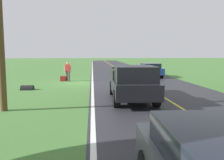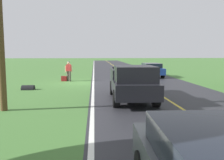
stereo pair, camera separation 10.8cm
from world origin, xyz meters
name	(u,v)px [view 2 (the right image)]	position (x,y,z in m)	size (l,w,h in m)	color
ground_plane	(79,83)	(0.00, 0.00, 0.00)	(200.00, 200.00, 0.00)	#427033
road_surface	(140,82)	(-5.07, 0.00, 0.00)	(8.17, 120.00, 0.00)	#28282D
lane_edge_line	(93,82)	(-1.17, 0.00, 0.01)	(0.16, 117.60, 0.00)	silver
lane_centre_line	(140,82)	(-5.07, 0.00, 0.01)	(0.14, 117.60, 0.00)	gold
hitchhiker_walking	(69,70)	(0.95, -1.21, 0.98)	(0.62, 0.53, 1.75)	#4C473D
suitcase_carried	(64,79)	(1.37, -1.16, 0.23)	(0.20, 0.46, 0.45)	maroon
pickup_truck_passing	(132,82)	(-3.18, 7.65, 0.97)	(2.21, 5.45, 1.82)	black
sedan_near_oncoming	(151,69)	(-7.10, -4.40, 0.75)	(1.95, 4.41, 1.41)	navy
drainage_culvert	(28,90)	(3.15, 3.47, 0.00)	(0.60, 0.60, 0.80)	black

